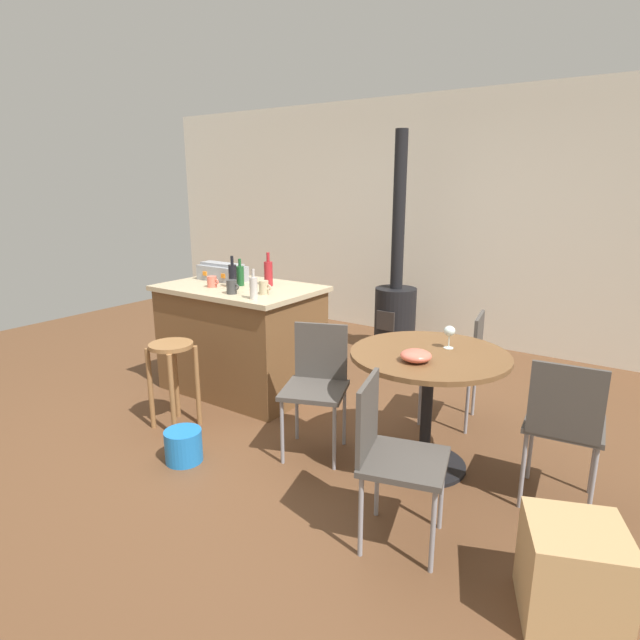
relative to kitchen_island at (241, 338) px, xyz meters
The scene contains 22 objects.
ground_plane 0.96m from the kitchen_island, 35.07° to the right, with size 8.80×8.80×0.00m, color brown.
back_wall 2.74m from the kitchen_island, 74.60° to the left, with size 8.00×0.10×2.70m, color silver.
kitchen_island is the anchor object (origin of this frame).
wooden_stool 0.83m from the kitchen_island, 83.63° to the right, with size 0.32×0.32×0.64m.
dining_table 1.88m from the kitchen_island, ahead, with size 0.96×0.96×0.76m.
folding_chair_near 2.64m from the kitchen_island, ahead, with size 0.44×0.44×0.87m.
folding_chair_far 1.83m from the kitchen_island, 13.33° to the left, with size 0.47×0.47×0.85m.
folding_chair_left 1.26m from the kitchen_island, 24.15° to the right, with size 0.52×0.52×0.85m.
folding_chair_right 2.26m from the kitchen_island, 28.59° to the right, with size 0.49×0.49×0.85m.
wood_stove 1.86m from the kitchen_island, 71.40° to the left, with size 0.44×0.45×2.28m.
toolbox 0.62m from the kitchen_island, 159.40° to the left, with size 0.45×0.21×0.15m.
bottle_0 0.77m from the kitchen_island, 35.55° to the right, with size 0.06×0.06×0.23m.
bottle_1 0.62m from the kitchen_island, 37.72° to the left, with size 0.07×0.07×0.28m.
bottle_2 0.55m from the kitchen_island, 105.44° to the left, with size 0.07×0.07×0.23m.
bottle_3 0.56m from the kitchen_island, 86.60° to the right, with size 0.07×0.07×0.26m.
cup_0 0.66m from the kitchen_island, 19.44° to the right, with size 0.11×0.07×0.11m.
cup_1 0.55m from the kitchen_island, 133.38° to the right, with size 0.12×0.08×0.09m.
cup_2 0.60m from the kitchen_island, 57.08° to the right, with size 0.12×0.08×0.11m.
wine_glass 1.96m from the kitchen_island, ahead, with size 0.07×0.07×0.14m.
serving_bowl 1.94m from the kitchen_island, 15.64° to the right, with size 0.18×0.18×0.07m, color #DB6651.
cardboard_box 3.05m from the kitchen_island, 21.27° to the right, with size 0.38×0.38×0.42m, color tan.
plastic_bucket 1.31m from the kitchen_island, 65.02° to the right, with size 0.24×0.24×0.21m, color blue.
Camera 1 is at (2.31, -2.69, 1.76)m, focal length 29.32 mm.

